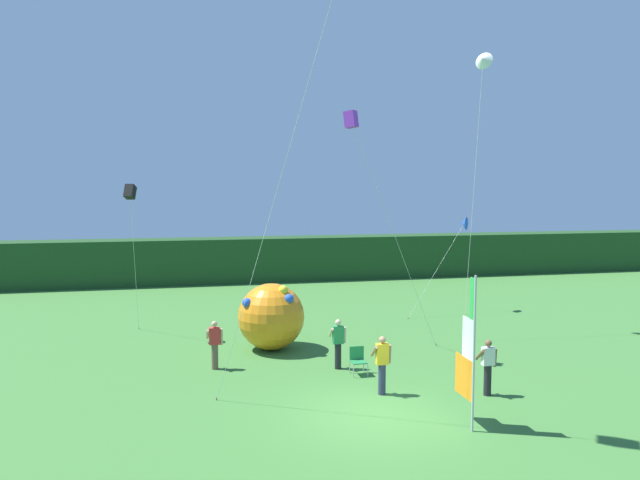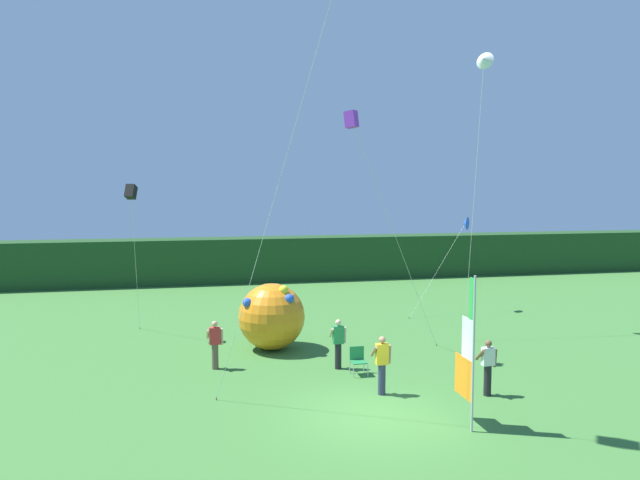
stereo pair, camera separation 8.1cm
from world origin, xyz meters
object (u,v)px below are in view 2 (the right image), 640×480
person_mid_field (382,363)px  kite_purple_box_1 (352,122)px  inflatable_balloon (272,316)px  kite_white_delta_3 (484,61)px  person_far_left (488,366)px  kite_blue_delta_0 (465,224)px  folding_chair (358,359)px  kite_black_box_2 (131,193)px  person_far_right (215,343)px  person_near_banner (338,342)px  banner_flag (468,354)px

person_mid_field → kite_purple_box_1: bearing=88.6°
inflatable_balloon → kite_white_delta_3: 13.72m
person_far_left → kite_blue_delta_0: 12.85m
person_far_left → kite_purple_box_1: 9.26m
folding_chair → kite_black_box_2: kite_black_box_2 is taller
person_far_right → kite_blue_delta_0: 14.84m
person_near_banner → banner_flag: bearing=-68.9°
person_mid_field → person_far_right: size_ratio=1.07×
folding_chair → kite_blue_delta_0: kite_blue_delta_0 is taller
banner_flag → person_near_banner: size_ratio=2.34×
person_near_banner → folding_chair: (0.50, -0.68, -0.39)m
banner_flag → person_mid_field: (-1.39, 2.69, -0.95)m
inflatable_balloon → person_far_left: bearing=-48.1°
kite_white_delta_3 → folding_chair: bearing=-144.0°
person_far_right → kite_white_delta_3: 15.82m
person_far_left → person_far_right: (-7.75, 4.22, -0.01)m
person_far_right → inflatable_balloon: bearing=42.6°
person_far_left → kite_white_delta_3: kite_white_delta_3 is taller
person_mid_field → person_far_left: (3.01, -0.73, -0.05)m
banner_flag → person_far_right: (-6.13, 6.18, -1.02)m
kite_blue_delta_0 → person_mid_field: bearing=-125.9°
person_mid_field → person_far_right: (-4.74, 3.49, -0.06)m
person_near_banner → inflatable_balloon: bearing=123.8°
person_near_banner → person_far_left: person_near_banner is taller
banner_flag → kite_purple_box_1: (-1.29, 6.54, 6.50)m
banner_flag → person_mid_field: banner_flag is taller
person_near_banner → folding_chair: person_near_banner is taller
folding_chair → kite_black_box_2: size_ratio=0.14×
person_far_right → kite_purple_box_1: size_ratio=0.19×
kite_purple_box_1 → person_near_banner: bearing=-122.7°
kite_blue_delta_0 → person_near_banner: bearing=-136.3°
person_near_banner → kite_purple_box_1: 7.62m
person_far_right → kite_black_box_2: 7.54m
kite_blue_delta_0 → kite_purple_box_1: bearing=-138.2°
person_far_left → folding_chair: 4.19m
banner_flag → person_far_right: size_ratio=2.41×
person_far_right → kite_purple_box_1: kite_purple_box_1 is taller
person_mid_field → kite_purple_box_1: 8.39m
person_far_right → folding_chair: size_ratio=1.84×
inflatable_balloon → kite_white_delta_3: (9.16, 1.41, 10.11)m
banner_flag → person_far_left: bearing=50.5°
kite_white_delta_3 → person_far_left: bearing=-115.2°
kite_white_delta_3 → banner_flag: bearing=-118.5°
person_far_left → kite_black_box_2: size_ratio=0.27×
banner_flag → kite_black_box_2: size_ratio=0.63×
folding_chair → kite_blue_delta_0: 12.40m
person_near_banner → kite_blue_delta_0: size_ratio=0.36×
person_far_left → kite_blue_delta_0: (4.75, 11.43, 3.44)m
person_far_left → folding_chair: (-3.19, 2.69, -0.37)m
folding_chair → kite_white_delta_3: 13.71m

